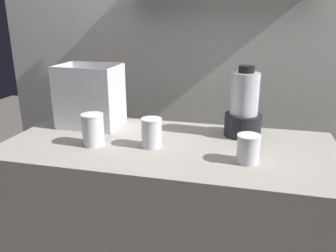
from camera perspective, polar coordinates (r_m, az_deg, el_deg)
The scene contains 7 objects.
counter at distance 1.65m, azimuth 0.00°, elevation -17.74°, with size 1.40×0.64×0.90m, color #9E998E.
back_wall_unit at distance 2.10m, azimuth 5.24°, elevation 13.76°, with size 2.60×0.24×2.50m.
carrot_display_bin at distance 1.70m, azimuth -13.01°, elevation 3.14°, with size 0.29×0.21×0.30m.
blender_pitcher at distance 1.54m, azimuth 12.67°, elevation 2.94°, with size 0.16×0.16×0.32m.
juice_cup_pomegranate_far_left at distance 1.44m, azimuth -12.51°, elevation -0.91°, with size 0.09×0.09×0.13m.
juice_cup_orange_left at distance 1.39m, azimuth -2.79°, elevation -1.34°, with size 0.09×0.09×0.12m.
juice_cup_pomegranate_middle at distance 1.28m, azimuth 13.38°, elevation -3.92°, with size 0.09×0.09×0.11m.
Camera 1 is at (0.32, -1.30, 1.42)m, focal length 36.12 mm.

